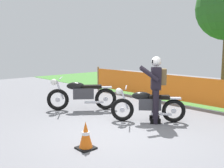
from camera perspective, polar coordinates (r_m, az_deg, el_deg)
ground at (r=5.85m, az=2.93°, el=-10.92°), size 24.00×24.00×0.02m
barrier_fence at (r=8.48m, az=19.67°, el=-1.58°), size 10.43×0.08×1.05m
motorcycle_lead at (r=6.61m, az=7.98°, el=-4.71°), size 1.49×1.38×0.91m
motorcycle_trailing at (r=7.82m, az=-6.92°, el=-2.33°), size 1.40×1.76×1.01m
rider_lead at (r=6.53m, az=9.90°, el=-0.35°), size 0.77×0.76×1.69m
traffic_cone at (r=4.89m, az=-5.94°, el=-11.48°), size 0.32×0.32×0.53m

